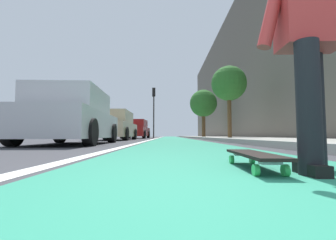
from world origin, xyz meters
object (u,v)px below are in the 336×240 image
at_px(parked_car_far, 136,130).
at_px(street_tree_far, 203,104).
at_px(skater_person, 310,31).
at_px(traffic_light, 154,103).
at_px(parked_car_mid, 114,126).
at_px(street_tree_mid, 229,84).
at_px(skateboard, 253,156).
at_px(parked_car_near, 72,118).

bearing_deg(parked_car_far, street_tree_far, -71.79).
distance_m(skater_person, traffic_light, 20.17).
xyz_separation_m(parked_car_mid, parked_car_far, (6.83, -0.19, 0.00)).
relative_size(street_tree_mid, street_tree_far, 0.89).
height_order(skateboard, traffic_light, traffic_light).
relative_size(skateboard, traffic_light, 0.18).
height_order(parked_car_mid, street_tree_far, street_tree_far).
distance_m(parked_car_near, parked_car_mid, 5.72).
bearing_deg(traffic_light, skater_person, -173.45).
xyz_separation_m(parked_car_near, parked_car_far, (12.55, -0.02, 0.01)).
bearing_deg(parked_car_mid, street_tree_far, -34.23).
relative_size(parked_car_mid, traffic_light, 0.96).
bearing_deg(parked_car_near, street_tree_far, -21.78).
bearing_deg(parked_car_mid, skateboard, -161.93).
relative_size(parked_car_far, street_tree_far, 0.98).
xyz_separation_m(skateboard, street_tree_mid, (10.31, -2.54, 2.81)).
distance_m(parked_car_far, traffic_light, 3.75).
xyz_separation_m(skateboard, skater_person, (-0.15, -0.35, 0.84)).
height_order(skateboard, parked_car_near, parked_car_near).
distance_m(skateboard, street_tree_mid, 10.99).
height_order(parked_car_mid, traffic_light, traffic_light).
xyz_separation_m(parked_car_mid, street_tree_mid, (-0.10, -5.93, 2.20)).
distance_m(skater_person, parked_car_mid, 11.20).
relative_size(parked_car_near, street_tree_far, 0.96).
height_order(parked_car_mid, street_tree_mid, street_tree_mid).
height_order(skater_person, street_tree_mid, street_tree_mid).
height_order(skater_person, traffic_light, traffic_light).
distance_m(skater_person, parked_car_near, 6.02).
bearing_deg(skater_person, street_tree_mid, -11.84).
xyz_separation_m(skater_person, street_tree_mid, (10.46, -2.19, 1.97)).
height_order(skater_person, parked_car_far, skater_person).
distance_m(skater_person, parked_car_far, 17.75).
bearing_deg(parked_car_near, street_tree_mid, -45.75).
bearing_deg(parked_car_mid, skater_person, -160.49).
bearing_deg(traffic_light, street_tree_far, -98.09).
distance_m(parked_car_mid, street_tree_mid, 6.33).
xyz_separation_m(parked_car_far, street_tree_far, (1.89, -5.75, 2.37)).
relative_size(skater_person, street_tree_far, 0.38).
xyz_separation_m(skater_person, parked_car_far, (17.39, 3.56, -0.22)).
relative_size(traffic_light, street_tree_mid, 1.21).
distance_m(skateboard, street_tree_far, 19.53).
bearing_deg(parked_car_far, skateboard, -169.45).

